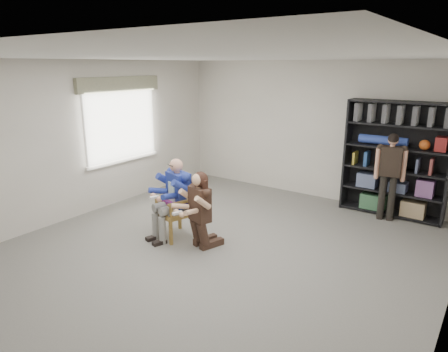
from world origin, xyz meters
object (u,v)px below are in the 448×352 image
Objects in this scene: seated_man at (175,198)px; standing_man at (389,177)px; bookshelf at (395,160)px; armchair at (175,207)px; kneeling_woman at (198,211)px.

standing_man is (2.59, 2.74, 0.14)m from seated_man.
armchair is at bearing -130.33° from bookshelf.
seated_man is 4.03m from bookshelf.
bookshelf is 1.33× the size of standing_man.
kneeling_woman is 0.76× the size of standing_man.
armchair is 0.48× the size of bookshelf.
kneeling_woman is 3.50m from standing_man.
bookshelf reaches higher than standing_man.
bookshelf is at bearing 66.82° from armchair.
armchair is 4.05m from bookshelf.
standing_man reaches higher than kneeling_woman.
kneeling_woman reaches higher than armchair.
seated_man is 0.59m from kneeling_woman.
standing_man is at bearing 63.73° from seated_man.
kneeling_woman is at bearing 5.45° from seated_man.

